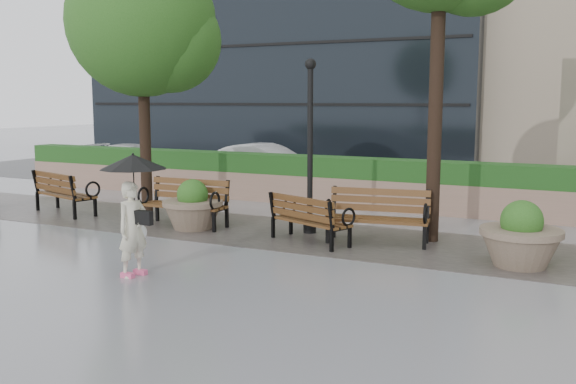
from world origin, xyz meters
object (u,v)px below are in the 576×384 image
at_px(bench_1, 185,213).
at_px(car_right, 266,165).
at_px(bench_3, 377,228).
at_px(planter_left, 193,210).
at_px(pedestrian, 133,203).
at_px(lamppost, 310,158).
at_px(car_left, 136,159).
at_px(bench_0, 65,201).
at_px(planter_right, 521,241).
at_px(bench_2, 310,229).

height_order(bench_1, car_right, car_right).
relative_size(bench_3, planter_left, 1.58).
bearing_deg(car_right, pedestrian, -161.42).
distance_m(bench_3, planter_left, 4.23).
distance_m(planter_left, lamppost, 2.92).
bearing_deg(lamppost, car_left, 146.22).
distance_m(bench_0, bench_1, 3.74).
xyz_separation_m(bench_0, lamppost, (6.62, 0.58, 1.33)).
height_order(bench_1, car_left, car_left).
distance_m(bench_0, car_left, 8.73).
xyz_separation_m(car_right, pedestrian, (3.45, -10.98, 0.52)).
height_order(car_left, pedestrian, pedestrian).
bearing_deg(lamppost, car_right, 125.19).
bearing_deg(car_left, bench_3, -125.15).
height_order(planter_left, car_right, car_right).
relative_size(planter_right, lamppost, 0.37).
bearing_deg(car_right, bench_2, -144.85).
xyz_separation_m(planter_right, car_right, (-9.11, 7.55, 0.24)).
relative_size(bench_2, lamppost, 0.52).
height_order(bench_0, pedestrian, pedestrian).
height_order(planter_right, car_left, car_left).
bearing_deg(car_left, car_right, -99.48).
height_order(car_left, car_right, car_right).
distance_m(lamppost, pedestrian, 4.60).
height_order(planter_left, car_left, car_left).
relative_size(bench_3, planter_right, 1.52).
distance_m(bench_2, planter_right, 4.08).
bearing_deg(car_right, car_left, 85.61).
bearing_deg(planter_right, car_right, 140.36).
bearing_deg(planter_left, bench_3, 5.92).
bearing_deg(car_left, pedestrian, -144.52).
bearing_deg(pedestrian, bench_3, -22.61).
bearing_deg(car_right, bench_0, 165.50).
bearing_deg(planter_left, pedestrian, -69.42).
height_order(bench_2, car_right, car_right).
relative_size(bench_2, pedestrian, 0.96).
bearing_deg(pedestrian, bench_0, 66.99).
xyz_separation_m(bench_3, planter_left, (-4.21, -0.44, 0.12)).
distance_m(bench_0, car_right, 7.42).
distance_m(bench_1, bench_2, 3.30).
xyz_separation_m(bench_0, bench_1, (3.74, -0.04, 0.00)).
distance_m(car_left, pedestrian, 14.98).
bearing_deg(bench_3, bench_0, 172.59).
xyz_separation_m(bench_2, car_left, (-11.09, 8.05, 0.30)).
xyz_separation_m(lamppost, pedestrian, (-1.18, -4.42, -0.42)).
xyz_separation_m(bench_0, planter_right, (11.11, -0.41, 0.14)).
distance_m(bench_1, car_right, 7.40).
height_order(planter_right, car_right, car_right).
bearing_deg(planter_right, bench_0, 177.90).
height_order(bench_0, car_right, car_right).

